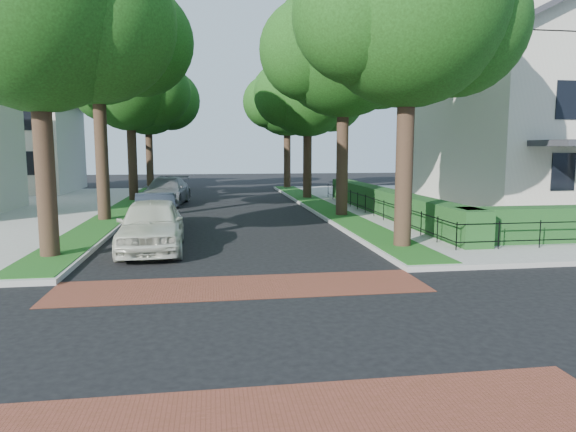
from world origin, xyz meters
The scene contains 21 objects.
ground centered at (0.00, 0.00, 0.00)m, with size 120.00×120.00×0.00m, color black.
sidewalk_ne centered at (19.50, 19.00, 0.07)m, with size 30.00×30.00×0.15m, color gray.
crosswalk_far centered at (0.00, 3.20, 0.01)m, with size 9.00×2.20×0.01m, color brown.
crosswalk_near centered at (0.00, -3.20, 0.01)m, with size 9.00×2.20×0.01m, color brown.
grass_strip_ne centered at (5.40, 19.10, 0.16)m, with size 1.60×29.80×0.02m, color #174714.
grass_strip_nw centered at (-5.40, 19.10, 0.16)m, with size 1.60×29.80×0.02m, color #174714.
tree_right_near centered at (5.60, 7.24, 7.63)m, with size 7.75×6.67×10.66m.
tree_right_mid centered at (5.61, 15.25, 7.99)m, with size 8.25×7.09×11.22m.
tree_right_far centered at (5.60, 24.22, 6.91)m, with size 7.25×6.23×9.74m.
tree_right_back centered at (5.60, 33.23, 7.27)m, with size 7.50×6.45×10.20m.
tree_left_near centered at (-5.40, 7.23, 7.27)m, with size 7.50×6.45×10.20m.
tree_left_mid centered at (-5.39, 15.24, 8.34)m, with size 8.00×6.88×11.48m.
tree_left_far centered at (-5.40, 24.22, 7.12)m, with size 7.00×6.02×9.86m.
tree_left_back centered at (-5.40, 33.24, 7.41)m, with size 7.75×6.66×10.44m.
hedge_main_road centered at (7.70, 15.00, 0.75)m, with size 1.00×18.00×1.20m, color #18461D.
fence_main_road centered at (6.90, 15.00, 0.60)m, with size 0.06×18.00×0.90m, color black, non-canonical shape.
house_victorian centered at (17.51, 15.92, 6.02)m, with size 13.00×13.05×12.48m.
house_left_far centered at (-15.49, 31.99, 5.04)m, with size 10.00×9.00×10.14m.
parked_car_front centered at (-2.66, 8.18, 0.86)m, with size 2.02×5.03×1.71m, color silver.
parked_car_middle centered at (-3.00, 12.63, 0.74)m, with size 1.57×4.51×1.49m, color #212832.
parked_car_rear centered at (-3.37, 22.39, 0.81)m, with size 2.28×5.60×1.63m, color gray.
Camera 1 is at (-0.68, -8.92, 3.33)m, focal length 32.00 mm.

